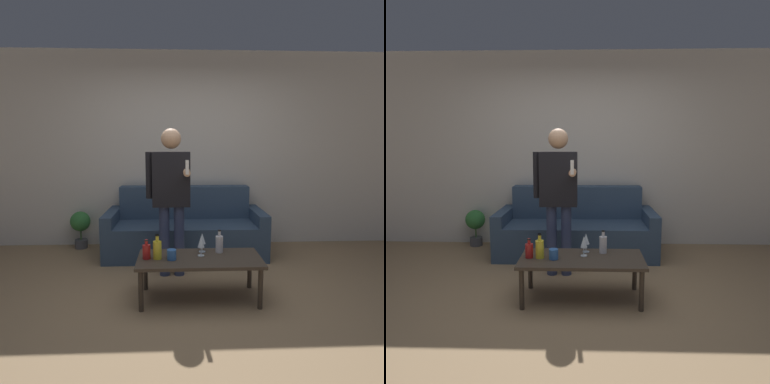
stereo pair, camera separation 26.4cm
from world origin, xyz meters
The scene contains 12 objects.
ground_plane centered at (0.00, 0.00, 0.00)m, with size 16.00×16.00×0.00m, color #997A56.
wall_back centered at (0.00, 2.10, 1.35)m, with size 8.00×0.06×2.70m.
couch centered at (-0.01, 1.64, 0.31)m, with size 2.03×0.85×0.86m.
coffee_table centered at (0.09, 0.27, 0.36)m, with size 1.14×0.55×0.40m.
bottle_orange centered at (-0.40, 0.26, 0.47)m, with size 0.07×0.07×0.18m.
bottle_green centered at (0.29, 0.41, 0.49)m, with size 0.07×0.07×0.22m.
bottle_dark centered at (-0.30, 0.25, 0.49)m, with size 0.08×0.08×0.23m.
wine_glass_near centered at (0.12, 0.44, 0.53)m, with size 0.07×0.07×0.19m.
wine_glass_far centered at (0.10, 0.32, 0.53)m, with size 0.07×0.07×0.19m.
cup_on_table centered at (-0.17, 0.22, 0.45)m, with size 0.08×0.08×0.09m.
person_standing_front centered at (-0.18, 0.87, 0.95)m, with size 0.47×0.41×1.60m.
potted_plant centered at (-1.45, 1.91, 0.33)m, with size 0.27×0.27×0.51m.
Camera 1 is at (-0.12, -2.76, 1.45)m, focal length 32.00 mm.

